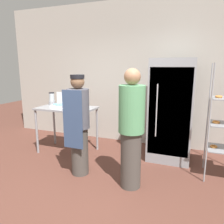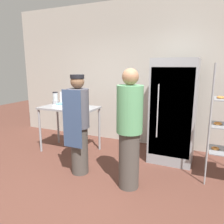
{
  "view_description": "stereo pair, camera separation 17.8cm",
  "coord_description": "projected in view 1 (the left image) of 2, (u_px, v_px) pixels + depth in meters",
  "views": [
    {
      "loc": [
        1.27,
        -2.4,
        1.73
      ],
      "look_at": [
        0.04,
        0.81,
        1.0
      ],
      "focal_mm": 35.0,
      "sensor_mm": 36.0,
      "label": 1
    },
    {
      "loc": [
        1.44,
        -2.33,
        1.73
      ],
      "look_at": [
        0.04,
        0.81,
        1.0
      ],
      "focal_mm": 35.0,
      "sensor_mm": 36.0,
      "label": 2
    }
  ],
  "objects": [
    {
      "name": "binder_stack",
      "position": [
        73.0,
        106.0,
        4.05
      ],
      "size": [
        0.28,
        0.22,
        0.14
      ],
      "color": "#232328",
      "rests_on": "prep_counter"
    },
    {
      "name": "blender_pitcher",
      "position": [
        52.0,
        99.0,
        4.59
      ],
      "size": [
        0.14,
        0.14,
        0.26
      ],
      "color": "#99999E",
      "rests_on": "prep_counter"
    },
    {
      "name": "person_baker",
      "position": [
        79.0,
        124.0,
        3.41
      ],
      "size": [
        0.34,
        0.36,
        1.6
      ],
      "color": "#47423D",
      "rests_on": "ground_plane"
    },
    {
      "name": "refrigerator",
      "position": [
        171.0,
        110.0,
        4.0
      ],
      "size": [
        0.76,
        0.74,
        1.86
      ],
      "color": "gray",
      "rests_on": "ground_plane"
    },
    {
      "name": "ground_plane",
      "position": [
        88.0,
        194.0,
        2.99
      ],
      "size": [
        14.0,
        14.0,
        0.0
      ],
      "primitive_type": "plane",
      "color": "brown"
    },
    {
      "name": "back_wall",
      "position": [
        135.0,
        74.0,
        4.81
      ],
      "size": [
        6.4,
        0.12,
        3.1
      ],
      "primitive_type": "cube",
      "color": "#ADA89E",
      "rests_on": "ground_plane"
    },
    {
      "name": "donut_box",
      "position": [
        59.0,
        105.0,
        4.31
      ],
      "size": [
        0.27,
        0.25,
        0.29
      ],
      "color": "white",
      "rests_on": "prep_counter"
    },
    {
      "name": "prep_counter",
      "position": [
        67.0,
        113.0,
        4.34
      ],
      "size": [
        1.13,
        0.66,
        0.92
      ],
      "color": "gray",
      "rests_on": "ground_plane"
    },
    {
      "name": "person_customer",
      "position": [
        131.0,
        129.0,
        3.03
      ],
      "size": [
        0.36,
        0.36,
        1.7
      ],
      "color": "#47423D",
      "rests_on": "ground_plane"
    }
  ]
}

